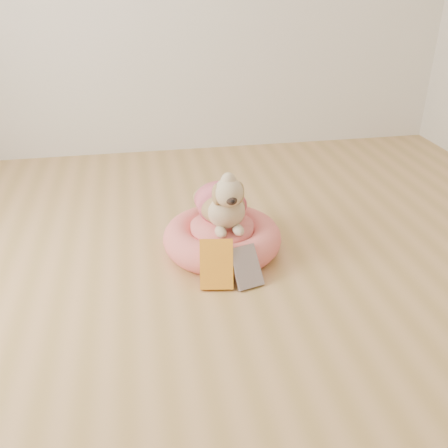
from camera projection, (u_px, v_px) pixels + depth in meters
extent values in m
plane|color=#B38A4A|center=(241.00, 348.00, 1.85)|extent=(4.50, 4.50, 0.00)
cylinder|color=#E05758|center=(222.00, 243.00, 2.46)|extent=(0.42, 0.42, 0.09)
torus|color=#E05758|center=(222.00, 237.00, 2.44)|extent=(0.58, 0.58, 0.15)
cylinder|color=#E05758|center=(222.00, 231.00, 2.43)|extent=(0.31, 0.31, 0.08)
cube|color=yellow|center=(216.00, 264.00, 2.18)|extent=(0.16, 0.15, 0.21)
cube|color=white|center=(246.00, 267.00, 2.20)|extent=(0.15, 0.15, 0.16)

